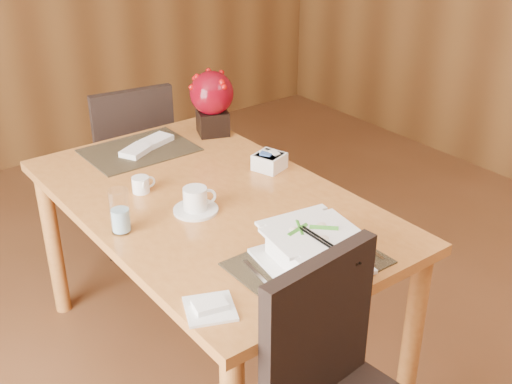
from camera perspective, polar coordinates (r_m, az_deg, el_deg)
dining_table at (r=2.43m, az=-4.05°, el=-2.56°), size 0.90×1.50×0.75m
placemat_near at (r=2.00m, az=4.64°, el=-6.31°), size 0.45×0.33×0.01m
placemat_far at (r=2.82m, az=-10.33°, el=3.68°), size 0.45×0.33×0.01m
soup_setting at (r=1.97m, az=4.96°, el=-5.00°), size 0.33×0.33×0.12m
coffee_cup at (r=2.28m, az=-5.41°, el=-0.85°), size 0.16×0.16×0.09m
water_glass at (r=2.17m, az=-12.01°, el=-1.68°), size 0.08×0.08×0.16m
creamer_jug at (r=2.45m, az=-10.21°, el=0.64°), size 0.09×0.09×0.06m
sugar_caddy at (r=2.59m, az=1.20°, el=2.72°), size 0.14×0.14×0.07m
berry_decor at (r=2.91m, az=-3.94°, el=8.26°), size 0.20×0.20×0.29m
napkins_far at (r=2.83m, az=-9.57°, el=4.19°), size 0.29×0.19×0.02m
bread_plate at (r=1.81m, az=-4.12°, el=-10.31°), size 0.18×0.18×0.01m
far_chair at (r=3.35m, az=-11.12°, el=2.96°), size 0.48×0.48×0.90m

